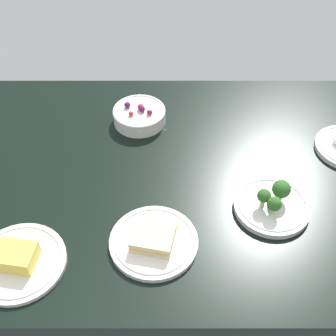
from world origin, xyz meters
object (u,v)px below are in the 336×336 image
object	(u,v)px
plate_cheese	(18,260)
plate_sandwich	(153,240)
bowl_berries	(140,115)
plate_broccoli	(272,204)

from	to	relation	value
plate_cheese	plate_sandwich	bearing A→B (deg)	10.27
bowl_berries	plate_sandwich	distance (cm)	44.54
plate_broccoli	plate_cheese	world-z (taller)	plate_broccoli
plate_sandwich	plate_cheese	xyz separation A→B (cm)	(-29.95, -5.43, -0.07)
plate_sandwich	plate_cheese	world-z (taller)	plate_cheese
plate_broccoli	bowl_berries	bearing A→B (deg)	135.46
bowl_berries	plate_cheese	xyz separation A→B (cm)	(-24.70, -49.65, -1.14)
plate_broccoli	bowl_berries	xyz separation A→B (cm)	(-34.26, 33.72, 0.57)
plate_sandwich	plate_cheese	bearing A→B (deg)	-169.73
bowl_berries	plate_sandwich	xyz separation A→B (cm)	(5.25, -44.22, -1.07)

